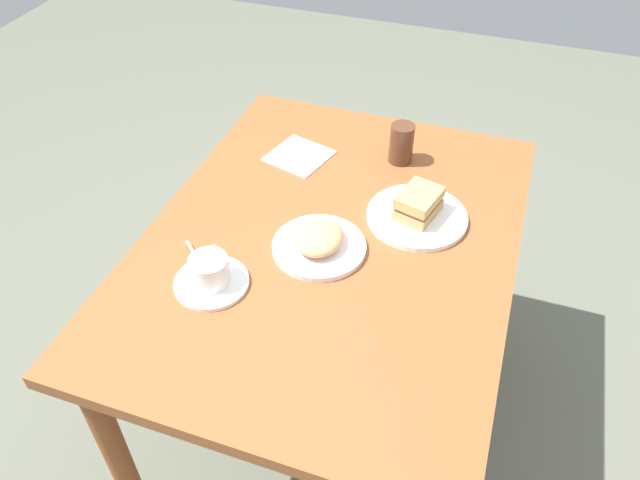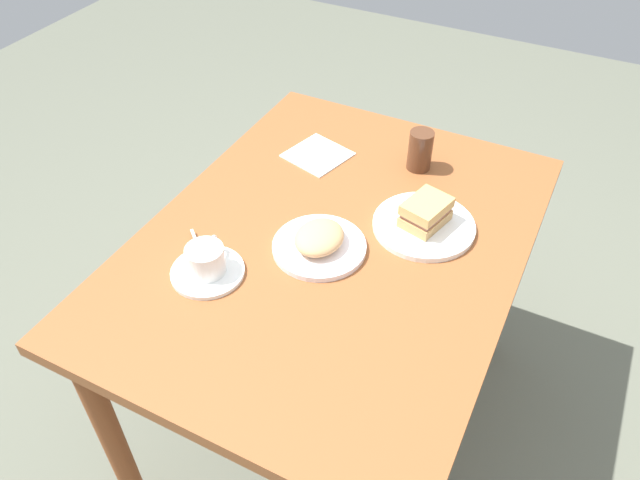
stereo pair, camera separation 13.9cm
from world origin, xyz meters
The scene contains 11 objects.
ground_plane centered at (0.00, 0.00, 0.00)m, with size 6.00×6.00×0.00m, color #606454.
dining_table centered at (0.00, 0.00, 0.66)m, with size 1.13×0.85×0.76m.
sandwich_plate centered at (-0.13, 0.18, 0.76)m, with size 0.24×0.24×0.01m, color white.
sandwich_front centered at (-0.13, 0.18, 0.80)m, with size 0.13×0.11×0.06m.
coffee_saucer centered at (0.23, -0.20, 0.76)m, with size 0.16×0.16×0.01m, color white.
coffee_cup centered at (0.23, -0.20, 0.80)m, with size 0.11×0.08×0.06m.
spoon centered at (0.18, -0.25, 0.77)m, with size 0.07×0.08×0.01m.
side_plate centered at (0.05, -0.01, 0.76)m, with size 0.22×0.22×0.01m, color white.
side_food_pile centered at (0.05, -0.01, 0.79)m, with size 0.13×0.11×0.04m, color tan.
napkin centered at (-0.29, -0.19, 0.76)m, with size 0.15×0.15×0.00m, color white.
drinking_glass centered at (-0.36, 0.08, 0.81)m, with size 0.06×0.06×0.11m, color #54311F.
Camera 2 is at (0.97, 0.45, 1.72)m, focal length 34.57 mm.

